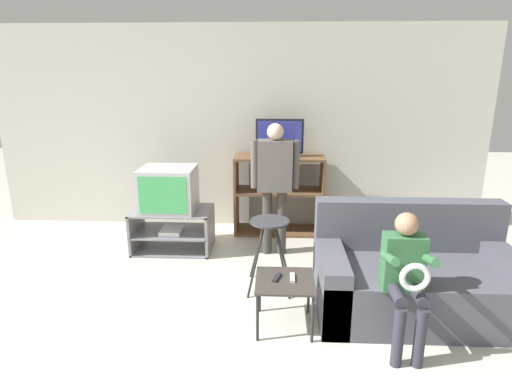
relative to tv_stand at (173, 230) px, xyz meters
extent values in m
cube|color=beige|center=(0.71, 0.91, 1.06)|extent=(6.40, 0.06, 2.60)
cube|color=slate|center=(0.00, 0.00, -0.23)|extent=(0.90, 0.56, 0.02)
cube|color=slate|center=(0.00, 0.00, -0.02)|extent=(0.87, 0.56, 0.02)
cube|color=slate|center=(0.00, 0.00, 0.24)|extent=(0.90, 0.56, 0.02)
cube|color=slate|center=(-0.44, 0.00, 0.00)|extent=(0.03, 0.56, 0.49)
cube|color=slate|center=(0.44, 0.00, 0.00)|extent=(0.03, 0.56, 0.49)
cube|color=white|center=(0.00, -0.07, 0.01)|extent=(0.24, 0.28, 0.05)
cube|color=#B2B2B7|center=(-0.03, 0.00, 0.50)|extent=(0.61, 0.52, 0.50)
cube|color=#3FA559|center=(-0.03, -0.26, 0.50)|extent=(0.53, 0.01, 0.42)
cube|color=brown|center=(0.69, 0.62, 0.26)|extent=(0.03, 0.44, 1.01)
cube|color=brown|center=(1.78, 0.62, 0.26)|extent=(0.03, 0.44, 1.01)
cube|color=brown|center=(1.24, 0.62, -0.22)|extent=(1.06, 0.44, 0.03)
cube|color=brown|center=(1.24, 0.62, 0.31)|extent=(1.06, 0.44, 0.03)
cube|color=brown|center=(1.24, 0.62, 0.75)|extent=(1.06, 0.44, 0.03)
cube|color=#3870B7|center=(1.04, 0.56, 0.44)|extent=(0.18, 0.04, 0.22)
cube|color=black|center=(1.23, 0.59, 0.79)|extent=(0.21, 0.20, 0.04)
cube|color=black|center=(1.23, 0.59, 1.02)|extent=(0.59, 0.04, 0.43)
cube|color=#333899|center=(1.23, 0.57, 1.02)|extent=(0.54, 0.01, 0.38)
cylinder|color=black|center=(1.02, -1.01, 0.10)|extent=(0.17, 0.19, 0.68)
cylinder|color=black|center=(1.26, -1.01, 0.10)|extent=(0.17, 0.19, 0.68)
cylinder|color=black|center=(1.02, -0.75, 0.10)|extent=(0.17, 0.19, 0.68)
cylinder|color=black|center=(1.26, -0.75, 0.10)|extent=(0.17, 0.19, 0.68)
cylinder|color=#333338|center=(1.14, -0.88, 0.44)|extent=(0.37, 0.37, 0.02)
cube|color=#38332D|center=(1.28, -1.52, 0.17)|extent=(0.47, 0.47, 0.02)
cylinder|color=black|center=(1.07, -1.73, -0.04)|extent=(0.02, 0.02, 0.40)
cylinder|color=black|center=(1.49, -1.73, -0.04)|extent=(0.02, 0.02, 0.40)
cylinder|color=black|center=(1.07, -1.31, -0.04)|extent=(0.02, 0.02, 0.40)
cylinder|color=black|center=(1.49, -1.31, -0.04)|extent=(0.02, 0.02, 0.40)
cube|color=#232328|center=(1.21, -1.50, 0.19)|extent=(0.08, 0.15, 0.02)
cube|color=silver|center=(1.34, -1.50, 0.19)|extent=(0.04, 0.14, 0.02)
cube|color=#4C4C56|center=(2.41, -1.27, -0.01)|extent=(1.68, 0.94, 0.45)
cube|color=#4C4C56|center=(2.41, -0.90, 0.44)|extent=(1.68, 0.20, 0.46)
cube|color=#4C4C56|center=(1.68, -1.27, 0.05)|extent=(0.22, 0.94, 0.57)
cube|color=#4C4C56|center=(3.14, -1.27, 0.05)|extent=(0.22, 0.94, 0.57)
cylinder|color=#3D3833|center=(1.10, -0.05, 0.14)|extent=(0.11, 0.11, 0.75)
cylinder|color=#3D3833|center=(1.27, -0.05, 0.14)|extent=(0.11, 0.11, 0.75)
cube|color=#5B5651|center=(1.18, -0.05, 0.79)|extent=(0.38, 0.20, 0.56)
cylinder|color=#5B5651|center=(0.96, -0.05, 0.81)|extent=(0.08, 0.08, 0.53)
cylinder|color=#5B5651|center=(1.41, -0.05, 0.81)|extent=(0.08, 0.08, 0.53)
sphere|color=beige|center=(1.18, -0.05, 1.16)|extent=(0.18, 0.18, 0.18)
cylinder|color=#2D2D38|center=(2.07, -1.98, -0.01)|extent=(0.08, 0.08, 0.45)
cylinder|color=#2D2D38|center=(2.22, -1.98, -0.01)|extent=(0.08, 0.08, 0.45)
cylinder|color=#2D2D38|center=(2.07, -1.83, 0.26)|extent=(0.09, 0.30, 0.09)
cylinder|color=#2D2D38|center=(2.22, -1.83, 0.26)|extent=(0.09, 0.30, 0.09)
cube|color=#33663D|center=(2.15, -1.68, 0.43)|extent=(0.30, 0.17, 0.43)
cylinder|color=#33663D|center=(2.01, -1.80, 0.52)|extent=(0.06, 0.31, 0.14)
cylinder|color=#33663D|center=(2.28, -1.80, 0.52)|extent=(0.06, 0.31, 0.14)
sphere|color=#A37A5B|center=(2.15, -1.68, 0.73)|extent=(0.17, 0.17, 0.17)
torus|color=silver|center=(2.15, -1.96, 0.45)|extent=(0.21, 0.04, 0.21)
camera|label=1|loc=(1.20, -4.63, 1.81)|focal=30.00mm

